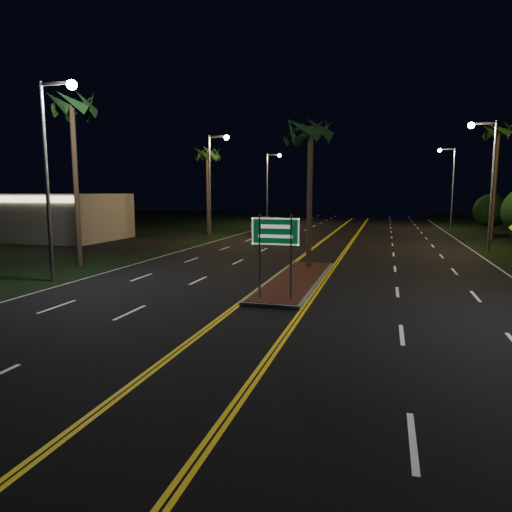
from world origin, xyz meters
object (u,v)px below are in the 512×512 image
(streetlight_left_far, at_px, (270,180))
(car_far, at_px, (262,224))
(commercial_building, at_px, (36,216))
(streetlight_right_mid, at_px, (487,170))
(highway_sign, at_px, (275,239))
(palm_right_far, at_px, (499,132))
(streetlight_right_far, at_px, (450,178))
(palm_left_far, at_px, (207,154))
(streetlight_left_near, at_px, (53,158))
(palm_median, at_px, (311,131))
(palm_left_near, at_px, (72,107))
(shrub_far, at_px, (491,211))
(streetlight_left_mid, at_px, (214,174))
(car_near, at_px, (290,227))
(median_island, at_px, (296,280))

(streetlight_left_far, distance_m, car_far, 13.37)
(commercial_building, relative_size, streetlight_right_mid, 1.67)
(commercial_building, xyz_separation_m, streetlight_left_far, (15.39, 24.01, 3.65))
(highway_sign, distance_m, car_far, 30.12)
(streetlight_left_far, relative_size, palm_right_far, 0.87)
(streetlight_right_far, height_order, palm_left_far, streetlight_right_far)
(streetlight_right_far, distance_m, palm_right_far, 12.69)
(streetlight_left_near, height_order, streetlight_left_far, same)
(streetlight_right_mid, bearing_deg, palm_median, -132.70)
(streetlight_left_near, xyz_separation_m, streetlight_left_far, (0.00, 40.00, 0.00))
(streetlight_right_mid, bearing_deg, streetlight_right_far, 90.00)
(streetlight_right_mid, bearing_deg, palm_left_near, -148.80)
(streetlight_left_far, relative_size, palm_left_far, 1.02)
(commercial_building, bearing_deg, highway_sign, -33.48)
(highway_sign, xyz_separation_m, palm_left_far, (-12.80, 25.20, 5.34))
(shrub_far, bearing_deg, streetlight_right_mid, -102.82)
(streetlight_right_mid, relative_size, palm_right_far, 0.87)
(streetlight_left_mid, xyz_separation_m, palm_right_far, (23.41, 6.00, 3.49))
(palm_left_near, xyz_separation_m, car_near, (7.26, 22.66, -7.93))
(highway_sign, height_order, streetlight_left_near, streetlight_left_near)
(palm_left_far, bearing_deg, streetlight_right_far, 30.88)
(streetlight_right_mid, distance_m, streetlight_right_far, 20.00)
(streetlight_right_far, xyz_separation_m, palm_right_far, (2.19, -12.00, 3.49))
(median_island, distance_m, palm_right_far, 27.84)
(streetlight_left_far, distance_m, palm_right_far, 27.50)
(commercial_building, bearing_deg, streetlight_left_far, 57.35)
(streetlight_left_near, distance_m, car_near, 27.63)
(streetlight_left_mid, distance_m, car_near, 9.86)
(streetlight_left_mid, bearing_deg, streetlight_left_near, -90.00)
(streetlight_right_mid, relative_size, car_far, 1.63)
(median_island, relative_size, streetlight_left_mid, 1.14)
(car_far, bearing_deg, streetlight_left_near, -102.74)
(palm_median, distance_m, palm_right_far, 23.40)
(car_far, bearing_deg, car_near, -26.84)
(median_island, distance_m, shrub_far, 32.19)
(median_island, height_order, palm_left_near, palm_left_near)
(streetlight_left_far, height_order, palm_left_near, palm_left_near)
(highway_sign, distance_m, palm_right_far, 30.81)
(streetlight_left_mid, xyz_separation_m, streetlight_right_far, (21.23, 18.00, 0.00))
(commercial_building, bearing_deg, palm_left_near, -41.61)
(commercial_building, height_order, palm_left_far, palm_left_far)
(car_far, bearing_deg, streetlight_right_far, 20.53)
(highway_sign, xyz_separation_m, palm_right_far, (12.80, 27.20, 6.74))
(streetlight_left_mid, bearing_deg, streetlight_right_mid, -5.38)
(palm_left_near, distance_m, palm_right_far, 33.53)
(median_island, xyz_separation_m, palm_right_far, (12.80, 23.00, 9.06))
(palm_median, bearing_deg, car_far, 111.41)
(commercial_building, bearing_deg, streetlight_left_mid, 14.61)
(streetlight_right_mid, height_order, car_near, streetlight_right_mid)
(commercial_building, xyz_separation_m, streetlight_left_near, (15.39, -15.99, 3.65))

